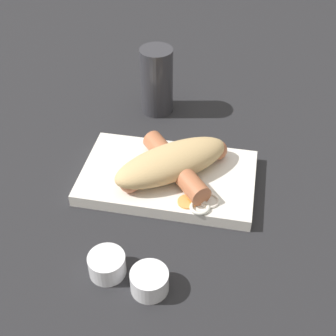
# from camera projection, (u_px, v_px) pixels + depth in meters

# --- Properties ---
(ground_plane) EXTENTS (3.00, 3.00, 0.00)m
(ground_plane) POSITION_uv_depth(u_px,v_px,m) (168.00, 182.00, 0.75)
(ground_plane) COLOR #232326
(food_tray) EXTENTS (0.27, 0.16, 0.02)m
(food_tray) POSITION_uv_depth(u_px,v_px,m) (168.00, 177.00, 0.75)
(food_tray) COLOR silver
(food_tray) RESTS_ON ground_plane
(bread_roll) EXTENTS (0.19, 0.18, 0.05)m
(bread_roll) POSITION_uv_depth(u_px,v_px,m) (172.00, 161.00, 0.72)
(bread_roll) COLOR tan
(bread_roll) RESTS_ON food_tray
(sausage) EXTENTS (0.15, 0.14, 0.03)m
(sausage) POSITION_uv_depth(u_px,v_px,m) (175.00, 165.00, 0.73)
(sausage) COLOR #B26642
(sausage) RESTS_ON food_tray
(pickled_veggies) EXTENTS (0.07, 0.05, 0.01)m
(pickled_veggies) POSITION_uv_depth(u_px,v_px,m) (200.00, 203.00, 0.69)
(pickled_veggies) COLOR orange
(pickled_veggies) RESTS_ON food_tray
(condiment_cup_near) EXTENTS (0.05, 0.05, 0.03)m
(condiment_cup_near) POSITION_uv_depth(u_px,v_px,m) (107.00, 265.00, 0.61)
(condiment_cup_near) COLOR white
(condiment_cup_near) RESTS_ON ground_plane
(condiment_cup_far) EXTENTS (0.05, 0.05, 0.03)m
(condiment_cup_far) POSITION_uv_depth(u_px,v_px,m) (149.00, 282.00, 0.59)
(condiment_cup_far) COLOR white
(condiment_cup_far) RESTS_ON ground_plane
(drink_glass) EXTENTS (0.06, 0.06, 0.13)m
(drink_glass) POSITION_uv_depth(u_px,v_px,m) (157.00, 81.00, 0.87)
(drink_glass) COLOR #333338
(drink_glass) RESTS_ON ground_plane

